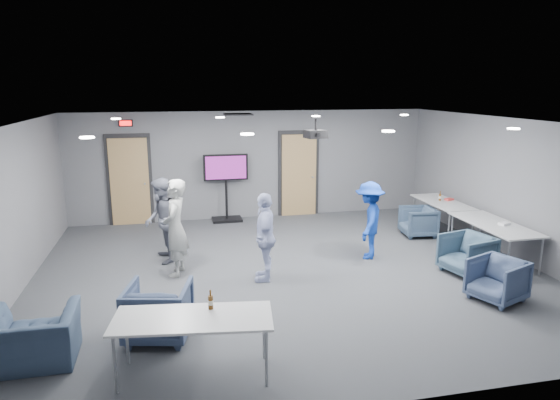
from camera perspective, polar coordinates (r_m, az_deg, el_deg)
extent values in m
plane|color=#34373B|center=(9.19, 1.00, -8.16)|extent=(9.00, 9.00, 0.00)
plane|color=white|center=(8.59, 1.07, 8.88)|extent=(9.00, 9.00, 0.00)
cube|color=slate|center=(12.65, -3.18, 4.03)|extent=(9.00, 0.02, 2.70)
cube|color=slate|center=(5.16, 11.52, -9.66)|extent=(9.00, 0.02, 2.70)
cube|color=slate|center=(8.92, -28.35, -1.32)|extent=(0.02, 8.00, 2.70)
cube|color=slate|center=(10.75, 25.08, 1.21)|extent=(0.02, 8.00, 2.70)
cube|color=black|center=(12.55, -16.79, 2.16)|extent=(1.06, 0.06, 2.24)
cube|color=#A78551|center=(12.51, -16.80, 2.00)|extent=(0.90, 0.05, 2.10)
cylinder|color=#979A9F|center=(12.45, -15.19, 1.81)|extent=(0.04, 0.10, 0.04)
cube|color=black|center=(12.91, 2.13, 3.00)|extent=(1.06, 0.06, 2.24)
cube|color=#A78551|center=(12.88, 2.17, 2.84)|extent=(0.90, 0.05, 2.10)
cylinder|color=#979A9F|center=(12.93, 3.73, 2.64)|extent=(0.04, 0.10, 0.04)
cube|color=black|center=(12.35, -17.22, 8.39)|extent=(0.32, 0.06, 0.16)
cube|color=#FF0C0C|center=(12.31, -17.23, 8.38)|extent=(0.26, 0.02, 0.11)
cube|color=black|center=(11.25, -4.81, 9.73)|extent=(0.60, 0.60, 0.03)
cylinder|color=white|center=(6.64, -21.20, 6.68)|extent=(0.18, 0.18, 0.02)
cylinder|color=white|center=(10.21, -18.24, 8.80)|extent=(0.18, 0.18, 0.02)
cylinder|color=white|center=(6.64, -3.76, 7.52)|extent=(0.18, 0.18, 0.02)
cylinder|color=white|center=(10.20, -6.87, 9.35)|extent=(0.18, 0.18, 0.02)
cylinder|color=white|center=(7.22, 12.28, 7.69)|extent=(0.18, 0.18, 0.02)
cylinder|color=white|center=(10.59, 4.12, 9.54)|extent=(0.18, 0.18, 0.02)
cylinder|color=white|center=(8.25, 25.14, 7.39)|extent=(0.18, 0.18, 0.02)
cylinder|color=white|center=(11.32, 14.01, 9.41)|extent=(0.18, 0.18, 0.02)
imported|color=#969996|center=(8.97, -11.87, -3.13)|extent=(0.55, 0.71, 1.73)
imported|color=slate|center=(9.71, -13.35, -2.31)|extent=(0.68, 0.84, 1.63)
imported|color=#B1BBE4|center=(8.59, -1.71, -4.22)|extent=(0.57, 0.97, 1.55)
imported|color=#17399B|center=(9.83, 10.15, -2.30)|extent=(0.96, 1.13, 1.51)
imported|color=#394C64|center=(11.62, 15.50, -2.40)|extent=(0.80, 0.78, 0.66)
imported|color=#3A5064|center=(9.59, 20.57, -5.83)|extent=(0.94, 0.93, 0.71)
imported|color=#3D4C6A|center=(8.60, 23.55, -8.38)|extent=(0.96, 0.95, 0.68)
imported|color=#394662|center=(6.99, -13.71, -12.23)|extent=(0.98, 1.00, 0.76)
imported|color=#3A4B64|center=(6.92, -26.43, -13.98)|extent=(1.03, 0.90, 0.66)
cube|color=#BBBEC0|center=(11.95, 18.09, -0.24)|extent=(0.73, 1.75, 0.03)
cylinder|color=#979A9F|center=(12.57, 15.05, -1.12)|extent=(0.04, 0.04, 0.70)
cylinder|color=#979A9F|center=(11.23, 18.73, -3.03)|extent=(0.04, 0.04, 0.70)
cylinder|color=#979A9F|center=(12.83, 17.30, -0.98)|extent=(0.04, 0.04, 0.70)
cylinder|color=#979A9F|center=(11.53, 21.15, -2.81)|extent=(0.04, 0.04, 0.70)
cube|color=#BBBEC0|center=(10.41, 23.32, -2.57)|extent=(0.82, 1.97, 0.03)
cylinder|color=#979A9F|center=(11.04, 19.05, -3.32)|extent=(0.04, 0.04, 0.70)
cylinder|color=#979A9F|center=(9.62, 24.63, -6.19)|extent=(0.04, 0.04, 0.70)
cylinder|color=#979A9F|center=(11.40, 21.90, -3.06)|extent=(0.04, 0.04, 0.70)
cylinder|color=#979A9F|center=(10.03, 27.67, -5.75)|extent=(0.04, 0.04, 0.70)
cube|color=#BBBEC0|center=(5.94, -9.94, -13.18)|extent=(1.90, 0.99, 0.03)
cylinder|color=#979A9F|center=(6.35, -1.85, -14.87)|extent=(0.04, 0.04, 0.70)
cylinder|color=#979A9F|center=(6.49, -17.10, -14.80)|extent=(0.04, 0.04, 0.70)
cylinder|color=#979A9F|center=(5.83, -1.55, -17.60)|extent=(0.04, 0.04, 0.70)
cylinder|color=#979A9F|center=(5.99, -18.34, -17.41)|extent=(0.04, 0.04, 0.70)
cylinder|color=#57330F|center=(6.06, -7.93, -11.51)|extent=(0.06, 0.06, 0.17)
cylinder|color=#57330F|center=(6.01, -7.97, -10.47)|extent=(0.02, 0.02, 0.07)
cylinder|color=beige|center=(6.06, -7.93, -11.51)|extent=(0.06, 0.06, 0.06)
cylinder|color=#57330F|center=(12.00, 17.81, 0.30)|extent=(0.06, 0.06, 0.16)
cylinder|color=#57330F|center=(11.98, 17.85, 0.82)|extent=(0.02, 0.02, 0.07)
cylinder|color=beige|center=(12.00, 17.81, 0.30)|extent=(0.06, 0.06, 0.05)
cube|color=red|center=(12.12, 18.76, 0.08)|extent=(0.22, 0.19, 0.04)
cube|color=white|center=(10.38, 24.26, -2.48)|extent=(0.23, 0.19, 0.05)
cube|color=black|center=(12.59, -6.08, -2.22)|extent=(0.73, 0.52, 0.06)
cylinder|color=black|center=(12.44, -6.15, 0.66)|extent=(0.06, 0.06, 1.25)
cube|color=black|center=(12.31, -6.22, 3.74)|extent=(1.09, 0.07, 0.65)
cube|color=#741971|center=(12.26, -6.20, 3.70)|extent=(0.99, 0.01, 0.56)
cylinder|color=black|center=(9.66, 4.11, 8.59)|extent=(0.04, 0.04, 0.22)
cube|color=black|center=(9.67, 4.09, 7.53)|extent=(0.44, 0.39, 0.15)
cylinder|color=black|center=(9.51, 4.39, 7.42)|extent=(0.08, 0.06, 0.08)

